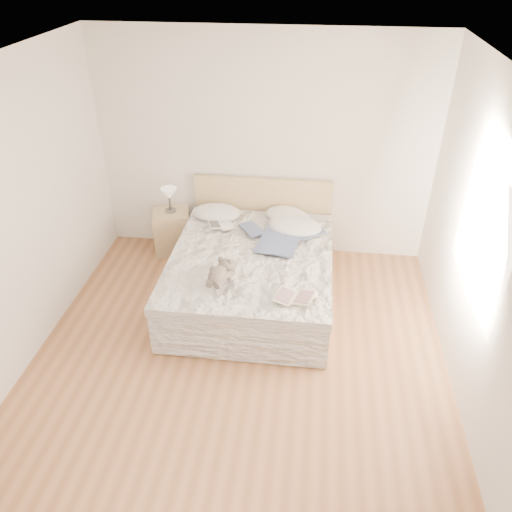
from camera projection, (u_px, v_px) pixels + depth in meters
name	position (u px, v px, depth m)	size (l,w,h in m)	color
floor	(236.00, 370.00, 4.75)	(4.00, 4.50, 0.00)	brown
ceiling	(228.00, 77.00, 3.27)	(4.00, 4.50, 0.00)	white
wall_back	(264.00, 149.00, 5.88)	(4.00, 0.02, 2.70)	silver
wall_left	(0.00, 234.00, 4.22)	(0.02, 4.50, 2.70)	silver
wall_right	(491.00, 268.00, 3.80)	(0.02, 4.50, 2.70)	silver
window	(483.00, 236.00, 4.00)	(0.02, 1.30, 1.10)	white
bed	(252.00, 272.00, 5.57)	(1.72, 2.14, 1.00)	tan
nightstand	(172.00, 231.00, 6.39)	(0.45, 0.40, 0.56)	tan
table_lamp	(169.00, 195.00, 6.13)	(0.21, 0.21, 0.31)	#4E4843
pillow_left	(217.00, 213.00, 6.05)	(0.58, 0.40, 0.17)	white
pillow_middle	(288.00, 216.00, 5.98)	(0.55, 0.39, 0.17)	white
pillow_right	(295.00, 226.00, 5.77)	(0.63, 0.44, 0.19)	white
blouse	(279.00, 240.00, 5.53)	(0.67, 0.72, 0.03)	#364263
photo_book	(221.00, 226.00, 5.80)	(0.29, 0.20, 0.02)	white
childrens_book	(294.00, 297.00, 4.66)	(0.36, 0.25, 0.02)	beige
teddy_bear	(218.00, 280.00, 4.86)	(0.24, 0.33, 0.18)	#5E524A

